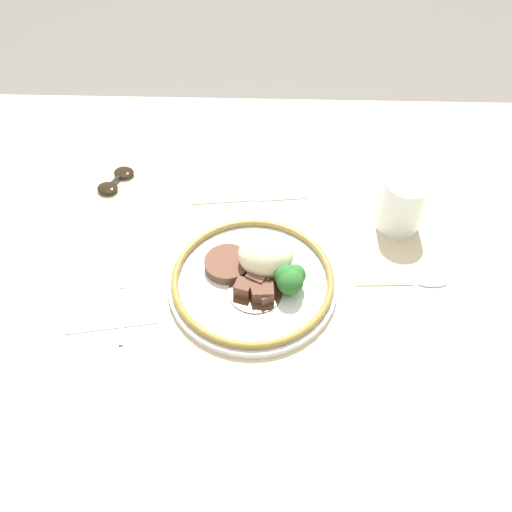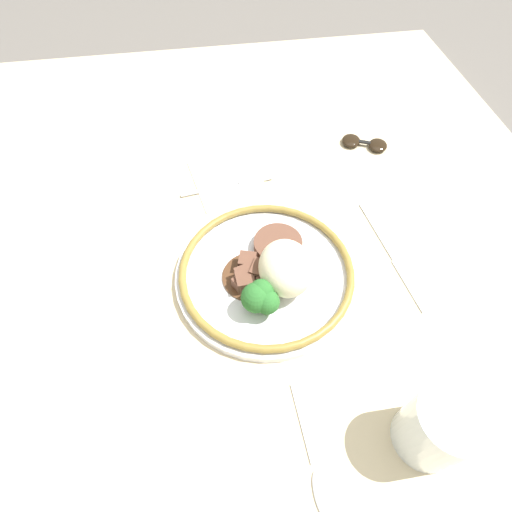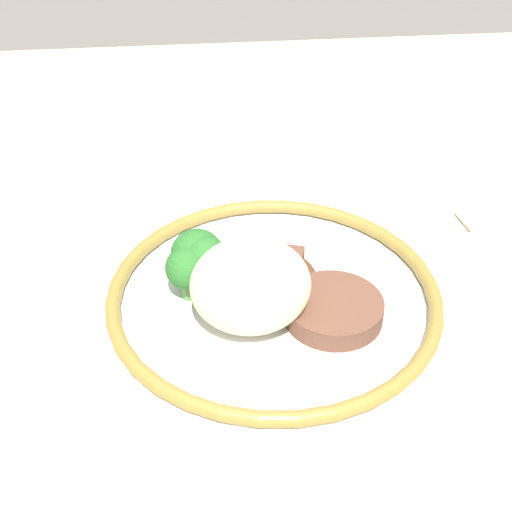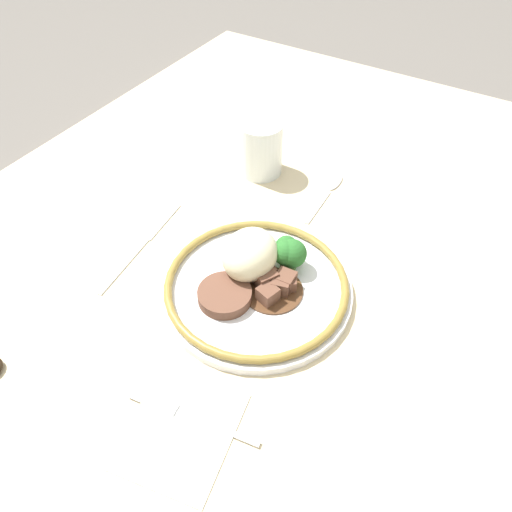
{
  "view_description": "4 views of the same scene",
  "coord_description": "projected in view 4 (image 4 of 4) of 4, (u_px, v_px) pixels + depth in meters",
  "views": [
    {
      "loc": [
        -0.0,
        -0.49,
        0.7
      ],
      "look_at": [
        -0.02,
        0.04,
        0.09
      ],
      "focal_mm": 35.0,
      "sensor_mm": 36.0,
      "label": 1
    },
    {
      "loc": [
        0.31,
        -0.05,
        0.57
      ],
      "look_at": [
        -0.03,
        0.0,
        0.09
      ],
      "focal_mm": 28.0,
      "sensor_mm": 36.0,
      "label": 2
    },
    {
      "loc": [
        0.04,
        0.45,
        0.43
      ],
      "look_at": [
        -0.01,
        -0.0,
        0.09
      ],
      "focal_mm": 50.0,
      "sensor_mm": 36.0,
      "label": 3
    },
    {
      "loc": [
        -0.43,
        -0.23,
        0.61
      ],
      "look_at": [
        0.01,
        0.03,
        0.09
      ],
      "focal_mm": 35.0,
      "sensor_mm": 36.0,
      "label": 4
    }
  ],
  "objects": [
    {
      "name": "dining_table",
      "position": [
        273.0,
        297.0,
        0.76
      ],
      "size": [
        1.52,
        1.17,
        0.05
      ],
      "color": "beige",
      "rests_on": "ground"
    },
    {
      "name": "ground_plane",
      "position": [
        273.0,
        306.0,
        0.77
      ],
      "size": [
        8.0,
        8.0,
        0.0
      ],
      "primitive_type": "plane",
      "color": "#5B5651"
    },
    {
      "name": "spoon",
      "position": [
        331.0,
        188.0,
        0.91
      ],
      "size": [
        0.15,
        0.02,
        0.01
      ],
      "rotation": [
        0.0,
        0.0,
        0.05
      ],
      "color": "silver",
      "rests_on": "dining_table"
    },
    {
      "name": "fork",
      "position": [
        180.0,
        412.0,
        0.6
      ],
      "size": [
        0.04,
        0.17,
        0.0
      ],
      "rotation": [
        0.0,
        0.0,
        1.72
      ],
      "color": "silver",
      "rests_on": "napkin"
    },
    {
      "name": "napkin",
      "position": [
        181.0,
        430.0,
        0.59
      ],
      "size": [
        0.16,
        0.15,
        0.0
      ],
      "color": "white",
      "rests_on": "dining_table"
    },
    {
      "name": "plate",
      "position": [
        257.0,
        278.0,
        0.73
      ],
      "size": [
        0.28,
        0.28,
        0.09
      ],
      "color": "white",
      "rests_on": "dining_table"
    },
    {
      "name": "juice_glass",
      "position": [
        261.0,
        150.0,
        0.91
      ],
      "size": [
        0.08,
        0.08,
        0.1
      ],
      "color": "orange",
      "rests_on": "dining_table"
    },
    {
      "name": "knife",
      "position": [
        145.0,
        242.0,
        0.81
      ],
      "size": [
        0.22,
        0.04,
        0.0
      ],
      "rotation": [
        0.0,
        0.0,
        0.12
      ],
      "color": "silver",
      "rests_on": "dining_table"
    }
  ]
}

